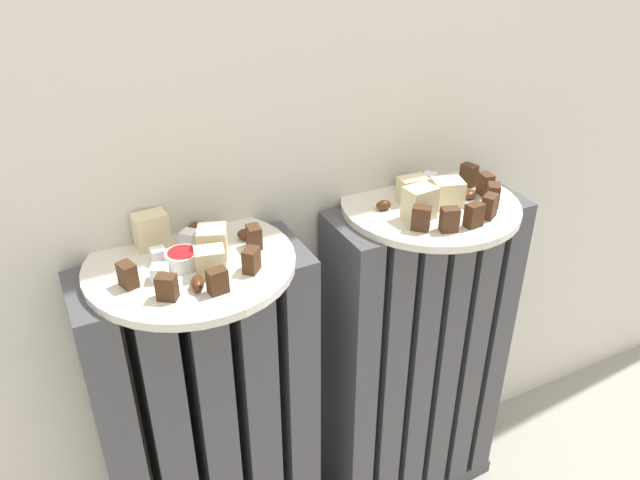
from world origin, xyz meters
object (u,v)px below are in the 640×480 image
radiator_left (212,436)px  plate_left (191,263)px  radiator_right (414,363)px  jam_bowl_left (183,258)px  fork (449,198)px  plate_right (430,205)px

radiator_left → plate_left: (0.00, 0.00, 0.33)m
radiator_right → plate_left: size_ratio=2.23×
plate_left → radiator_right: bearing=0.0°
jam_bowl_left → fork: (0.44, 0.01, -0.01)m
plate_left → jam_bowl_left: 0.02m
radiator_right → jam_bowl_left: 0.54m
jam_bowl_left → plate_left: bearing=41.7°
radiator_left → fork: (0.43, -0.01, 0.34)m
radiator_left → fork: size_ratio=6.16×
jam_bowl_left → fork: 0.44m
radiator_left → radiator_right: same height
plate_left → jam_bowl_left: size_ratio=6.23×
radiator_right → fork: bearing=-9.9°
radiator_right → jam_bowl_left: jam_bowl_left is taller
radiator_right → plate_left: plate_left is taller
radiator_left → fork: 0.54m
fork → plate_right: bearing=170.1°
plate_left → jam_bowl_left: bearing=-138.3°
radiator_right → jam_bowl_left: size_ratio=13.91×
radiator_left → radiator_right: (0.39, 0.00, -0.00)m
plate_right → radiator_right: bearing=0.0°
plate_left → plate_right: same height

